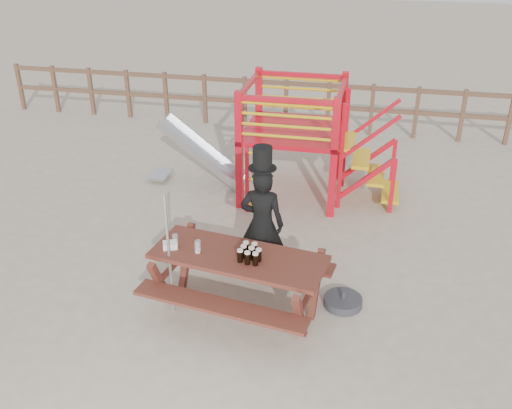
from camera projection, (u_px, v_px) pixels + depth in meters
name	position (u px, v px, depth m)	size (l,w,h in m)	color
ground	(234.00, 306.00, 7.59)	(60.00, 60.00, 0.00)	#BBA891
back_fence	(307.00, 100.00, 13.32)	(15.09, 0.09, 1.20)	brown
playground_fort	(289.00, 138.00, 10.18)	(4.71, 1.84, 2.10)	red
picnic_table	(239.00, 276.00, 7.27)	(2.40, 1.83, 0.85)	maroon
man_with_hat	(262.00, 221.00, 7.82)	(0.62, 0.42, 1.99)	black
metal_pole	(169.00, 255.00, 7.12)	(0.04, 0.04, 1.71)	#B2B2B7
parasol_base	(343.00, 301.00, 7.58)	(0.51, 0.51, 0.22)	#333338
paper_bag	(170.00, 245.00, 7.26)	(0.18, 0.14, 0.08)	white
stout_pints	(250.00, 254.00, 7.00)	(0.29, 0.30, 0.17)	black
empty_glasses	(190.00, 245.00, 7.22)	(0.41, 0.19, 0.15)	silver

